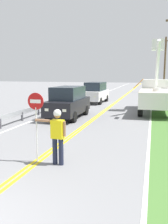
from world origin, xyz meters
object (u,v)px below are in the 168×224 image
object	(u,v)px
stop_sign_paddle	(36,112)
oncoming_suv_second	(96,92)
oncoming_suv_nearest	(68,102)
utility_bucket_truck	(156,94)
flagger_worker	(57,133)
utility_pole_mid	(165,64)

from	to	relation	value
stop_sign_paddle	oncoming_suv_second	bearing A→B (deg)	96.63
oncoming_suv_nearest	oncoming_suv_second	size ratio (longest dim) A/B	0.99
stop_sign_paddle	oncoming_suv_second	distance (m)	17.08
utility_bucket_truck	stop_sign_paddle	bearing A→B (deg)	-107.37
flagger_worker	stop_sign_paddle	distance (m)	1.02
stop_sign_paddle	oncoming_suv_nearest	size ratio (longest dim) A/B	0.50
stop_sign_paddle	utility_pole_mid	distance (m)	34.28
utility_pole_mid	stop_sign_paddle	bearing A→B (deg)	-98.94
flagger_worker	stop_sign_paddle	world-z (taller)	stop_sign_paddle
utility_bucket_truck	utility_pole_mid	xyz separation A→B (m)	(1.42, 21.30, 3.08)
oncoming_suv_second	utility_bucket_truck	bearing A→B (deg)	-37.55
flagger_worker	stop_sign_paddle	bearing A→B (deg)	175.90
utility_bucket_truck	flagger_worker	bearing A→B (deg)	-104.04
stop_sign_paddle	oncoming_suv_nearest	distance (m)	8.27
utility_bucket_truck	utility_pole_mid	world-z (taller)	utility_pole_mid
utility_bucket_truck	oncoming_suv_nearest	size ratio (longest dim) A/B	1.48
stop_sign_paddle	utility_pole_mid	size ratio (longest dim) A/B	0.27
utility_bucket_truck	oncoming_suv_second	bearing A→B (deg)	142.45
oncoming_suv_second	utility_pole_mid	xyz separation A→B (m)	(7.28, 16.80, 3.44)
oncoming_suv_nearest	oncoming_suv_second	bearing A→B (deg)	91.41
stop_sign_paddle	oncoming_suv_second	size ratio (longest dim) A/B	0.50
stop_sign_paddle	utility_bucket_truck	distance (m)	13.05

